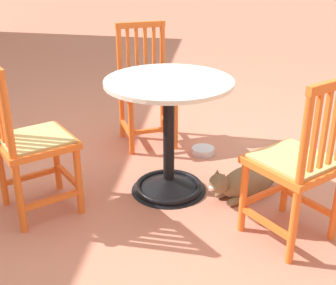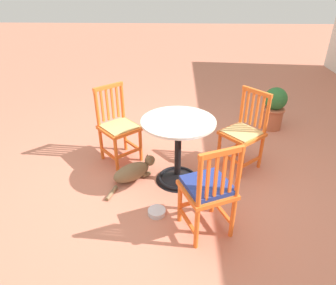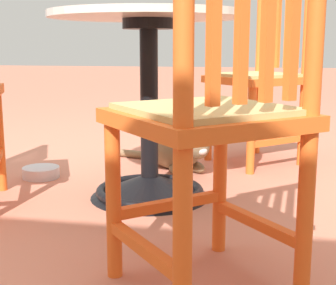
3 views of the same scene
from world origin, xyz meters
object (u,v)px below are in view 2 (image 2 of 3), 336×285
Objects in this scene: orange_chair_at_corner at (208,190)px; terracotta_planter at (274,107)px; cafe_table at (177,158)px; pet_water_bowl at (157,212)px; orange_chair_tucked_in at (118,127)px; orange_chair_near_fence at (244,133)px; tabby_cat at (134,171)px.

orange_chair_at_corner reaches higher than terracotta_planter.
cafe_table is 4.47× the size of pet_water_bowl.
orange_chair_tucked_in is 1.00× the size of orange_chair_at_corner.
orange_chair_near_fence reaches higher than tabby_cat.
orange_chair_at_corner is (1.07, -0.49, 0.01)m from orange_chair_near_fence.
orange_chair_near_fence is (-0.32, 0.75, 0.15)m from cafe_table.
orange_chair_tucked_in and orange_chair_at_corner have the same top height.
cafe_table reaches higher than pet_water_bowl.
orange_chair_at_corner is 1.47× the size of terracotta_planter.
pet_water_bowl is at bearing -39.54° from terracotta_planter.
pet_water_bowl is (1.90, -1.57, -0.30)m from terracotta_planter.
orange_chair_near_fence is 5.36× the size of pet_water_bowl.
cafe_table is 0.83× the size of orange_chair_at_corner.
orange_chair_at_corner is at bearing -24.56° from orange_chair_near_fence.
pet_water_bowl is (0.57, 0.28, -0.07)m from tabby_cat.
orange_chair_tucked_in is at bearing -140.47° from orange_chair_at_corner.
tabby_cat is at bearing -153.63° from pet_water_bowl.
tabby_cat is at bearing -135.86° from orange_chair_at_corner.
orange_chair_at_corner is at bearing 19.17° from cafe_table.
terracotta_planter reaches higher than pet_water_bowl.
tabby_cat is (0.31, -1.22, -0.34)m from orange_chair_near_fence.
orange_chair_near_fence is 1.30m from tabby_cat.
tabby_cat is (0.41, 0.23, -0.34)m from orange_chair_tucked_in.
cafe_table is 0.83× the size of orange_chair_tucked_in.
cafe_table is 0.83m from orange_chair_near_fence.
cafe_table is 0.83m from orange_chair_tucked_in.
orange_chair_near_fence reaches higher than cafe_table.
orange_chair_near_fence and orange_chair_tucked_in have the same top height.
orange_chair_near_fence is at bearing 133.29° from pet_water_bowl.
cafe_table is at bearing -45.79° from terracotta_planter.
pet_water_bowl is at bearing -46.71° from orange_chair_near_fence.
tabby_cat is 2.30m from terracotta_planter.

